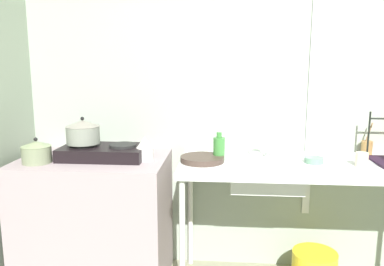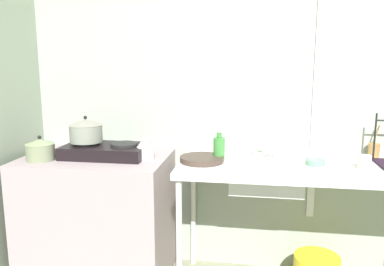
% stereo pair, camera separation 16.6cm
% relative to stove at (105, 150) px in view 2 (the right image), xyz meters
% --- Properties ---
extents(wall_back, '(4.82, 0.10, 2.78)m').
position_rel_stove_xyz_m(wall_back, '(1.39, 0.37, 0.47)').
color(wall_back, '#939E8F').
rests_on(wall_back, ground).
extents(wall_metal_strip, '(0.05, 0.01, 2.23)m').
position_rel_stove_xyz_m(wall_metal_strip, '(1.38, 0.32, 0.61)').
color(wall_metal_strip, silver).
extents(counter_concrete, '(0.96, 0.65, 0.88)m').
position_rel_stove_xyz_m(counter_concrete, '(-0.07, -0.00, -0.48)').
color(counter_concrete, gray).
rests_on(counter_concrete, ground).
extents(counter_sink, '(1.59, 0.65, 0.88)m').
position_rel_stove_xyz_m(counter_sink, '(1.31, 0.00, -0.11)').
color(counter_sink, silver).
rests_on(counter_sink, ground).
extents(stove, '(0.55, 0.31, 0.10)m').
position_rel_stove_xyz_m(stove, '(0.00, 0.00, 0.00)').
color(stove, black).
rests_on(stove, counter_concrete).
extents(pot_on_left_burner, '(0.22, 0.22, 0.18)m').
position_rel_stove_xyz_m(pot_on_left_burner, '(-0.13, -0.00, 0.13)').
color(pot_on_left_burner, slate).
rests_on(pot_on_left_burner, stove).
extents(pot_beside_stove, '(0.18, 0.18, 0.16)m').
position_rel_stove_xyz_m(pot_beside_stove, '(-0.38, -0.15, 0.03)').
color(pot_beside_stove, slate).
rests_on(pot_beside_stove, counter_concrete).
extents(percolator, '(0.11, 0.11, 0.16)m').
position_rel_stove_xyz_m(percolator, '(0.28, -0.02, 0.03)').
color(percolator, beige).
rests_on(percolator, counter_concrete).
extents(sink_basin, '(0.44, 0.29, 0.16)m').
position_rel_stove_xyz_m(sink_basin, '(1.05, -0.04, -0.13)').
color(sink_basin, silver).
rests_on(sink_basin, counter_sink).
extents(faucet, '(0.16, 0.09, 0.22)m').
position_rel_stove_xyz_m(faucet, '(1.07, 0.07, 0.09)').
color(faucet, silver).
rests_on(faucet, counter_sink).
extents(frying_pan, '(0.28, 0.28, 0.04)m').
position_rel_stove_xyz_m(frying_pan, '(0.65, -0.03, -0.03)').
color(frying_pan, '#3F312A').
rests_on(frying_pan, counter_sink).
extents(cup_by_rack, '(0.07, 0.07, 0.09)m').
position_rel_stove_xyz_m(cup_by_rack, '(1.62, -0.07, -0.00)').
color(cup_by_rack, beige).
rests_on(cup_by_rack, counter_sink).
extents(small_bowl_on_drainboard, '(0.12, 0.12, 0.04)m').
position_rel_stove_xyz_m(small_bowl_on_drainboard, '(1.35, -0.00, -0.03)').
color(small_bowl_on_drainboard, slate).
rests_on(small_bowl_on_drainboard, counter_sink).
extents(bottle_by_sink, '(0.07, 0.07, 0.18)m').
position_rel_stove_xyz_m(bottle_by_sink, '(0.76, 0.01, 0.03)').
color(bottle_by_sink, '#377634').
rests_on(bottle_by_sink, counter_sink).
extents(utensil_jar, '(0.07, 0.07, 0.22)m').
position_rel_stove_xyz_m(utensil_jar, '(1.77, 0.27, 0.00)').
color(utensil_jar, olive).
rests_on(utensil_jar, counter_sink).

